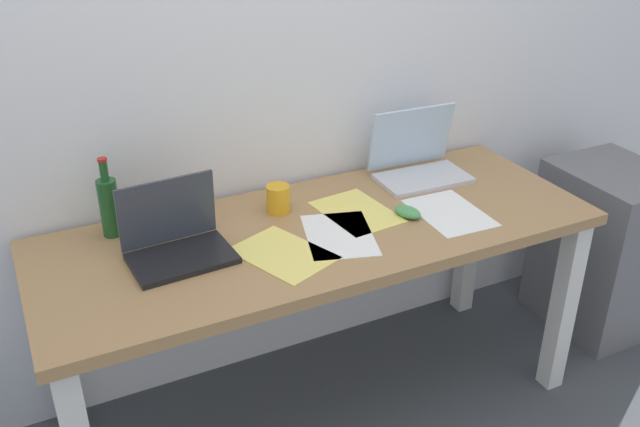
# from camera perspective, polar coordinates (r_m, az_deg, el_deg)

# --- Properties ---
(ground_plane) EXTENTS (8.00, 8.00, 0.00)m
(ground_plane) POSITION_cam_1_polar(r_m,az_deg,el_deg) (2.71, 0.00, -15.28)
(ground_plane) COLOR #42474C
(back_wall) EXTENTS (5.20, 0.08, 2.60)m
(back_wall) POSITION_cam_1_polar(r_m,az_deg,el_deg) (2.42, -4.37, 14.47)
(back_wall) COLOR white
(back_wall) RESTS_ON ground
(desk) EXTENTS (1.83, 0.69, 0.76)m
(desk) POSITION_cam_1_polar(r_m,az_deg,el_deg) (2.32, 0.00, -3.34)
(desk) COLOR #A37A4C
(desk) RESTS_ON ground
(laptop_left) EXTENTS (0.31, 0.23, 0.23)m
(laptop_left) POSITION_cam_1_polar(r_m,az_deg,el_deg) (2.13, -11.63, -2.20)
(laptop_left) COLOR black
(laptop_left) RESTS_ON desk
(laptop_right) EXTENTS (0.34, 0.24, 0.26)m
(laptop_right) POSITION_cam_1_polar(r_m,az_deg,el_deg) (2.62, 8.03, 4.21)
(laptop_right) COLOR silver
(laptop_right) RESTS_ON desk
(beer_bottle) EXTENTS (0.06, 0.06, 0.26)m
(beer_bottle) POSITION_cam_1_polar(r_m,az_deg,el_deg) (2.28, -16.83, 0.64)
(beer_bottle) COLOR #1E5123
(beer_bottle) RESTS_ON desk
(computer_mouse) EXTENTS (0.09, 0.11, 0.03)m
(computer_mouse) POSITION_cam_1_polar(r_m,az_deg,el_deg) (2.34, 7.18, 0.13)
(computer_mouse) COLOR #4C9E56
(computer_mouse) RESTS_ON desk
(coffee_mug) EXTENTS (0.08, 0.08, 0.09)m
(coffee_mug) POSITION_cam_1_polar(r_m,az_deg,el_deg) (2.35, -3.43, 1.21)
(coffee_mug) COLOR gold
(coffee_mug) RESTS_ON desk
(paper_sheet_near_back) EXTENTS (0.24, 0.32, 0.00)m
(paper_sheet_near_back) POSITION_cam_1_polar(r_m,az_deg,el_deg) (2.36, 2.99, 0.13)
(paper_sheet_near_back) COLOR #F4E06B
(paper_sheet_near_back) RESTS_ON desk
(paper_yellow_folder) EXTENTS (0.30, 0.35, 0.00)m
(paper_yellow_folder) POSITION_cam_1_polar(r_m,az_deg,el_deg) (2.12, -3.03, -3.31)
(paper_yellow_folder) COLOR #F4E06B
(paper_yellow_folder) RESTS_ON desk
(paper_sheet_front_right) EXTENTS (0.22, 0.30, 0.00)m
(paper_sheet_front_right) POSITION_cam_1_polar(r_m,az_deg,el_deg) (2.39, 10.53, 0.06)
(paper_sheet_front_right) COLOR white
(paper_sheet_front_right) RESTS_ON desk
(paper_sheet_center) EXTENTS (0.29, 0.34, 0.00)m
(paper_sheet_center) POSITION_cam_1_polar(r_m,az_deg,el_deg) (2.22, 1.58, -1.76)
(paper_sheet_center) COLOR white
(paper_sheet_center) RESTS_ON desk
(filing_cabinet) EXTENTS (0.40, 0.48, 0.71)m
(filing_cabinet) POSITION_cam_1_polar(r_m,az_deg,el_deg) (3.18, 22.18, -2.61)
(filing_cabinet) COLOR slate
(filing_cabinet) RESTS_ON ground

